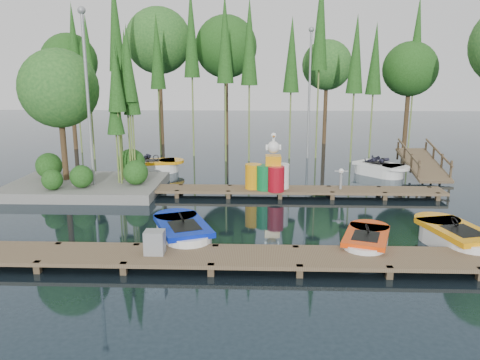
{
  "coord_description": "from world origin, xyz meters",
  "views": [
    {
      "loc": [
        1.09,
        -15.69,
        4.85
      ],
      "look_at": [
        0.5,
        0.5,
        1.1
      ],
      "focal_mm": 35.0,
      "sensor_mm": 36.0,
      "label": 1
    }
  ],
  "objects_px": {
    "boat_yellow_far": "(154,166)",
    "island": "(77,114)",
    "utility_cabinet": "(155,242)",
    "boat_blue": "(182,233)",
    "drum_cluster": "(274,173)",
    "yellow_barrel": "(253,176)",
    "boat_red": "(366,243)"
  },
  "relations": [
    {
      "from": "boat_blue",
      "to": "boat_red",
      "type": "xyz_separation_m",
      "value": [
        5.19,
        -0.47,
        -0.04
      ]
    },
    {
      "from": "island",
      "to": "boat_yellow_far",
      "type": "height_order",
      "value": "island"
    },
    {
      "from": "boat_yellow_far",
      "to": "utility_cabinet",
      "type": "relative_size",
      "value": 4.87
    },
    {
      "from": "boat_yellow_far",
      "to": "boat_blue",
      "type": "bearing_deg",
      "value": -64.94
    },
    {
      "from": "island",
      "to": "boat_red",
      "type": "distance_m",
      "value": 12.73
    },
    {
      "from": "drum_cluster",
      "to": "utility_cabinet",
      "type": "bearing_deg",
      "value": -115.52
    },
    {
      "from": "boat_red",
      "to": "yellow_barrel",
      "type": "height_order",
      "value": "yellow_barrel"
    },
    {
      "from": "island",
      "to": "boat_blue",
      "type": "height_order",
      "value": "island"
    },
    {
      "from": "boat_yellow_far",
      "to": "yellow_barrel",
      "type": "height_order",
      "value": "boat_yellow_far"
    },
    {
      "from": "boat_blue",
      "to": "boat_red",
      "type": "distance_m",
      "value": 5.21
    },
    {
      "from": "island",
      "to": "utility_cabinet",
      "type": "relative_size",
      "value": 11.04
    },
    {
      "from": "yellow_barrel",
      "to": "boat_yellow_far",
      "type": "bearing_deg",
      "value": 138.67
    },
    {
      "from": "yellow_barrel",
      "to": "drum_cluster",
      "type": "bearing_deg",
      "value": -11.26
    },
    {
      "from": "boat_red",
      "to": "drum_cluster",
      "type": "bearing_deg",
      "value": 131.31
    },
    {
      "from": "boat_yellow_far",
      "to": "island",
      "type": "bearing_deg",
      "value": -114.4
    },
    {
      "from": "boat_blue",
      "to": "boat_yellow_far",
      "type": "distance_m",
      "value": 10.21
    },
    {
      "from": "island",
      "to": "drum_cluster",
      "type": "xyz_separation_m",
      "value": [
        8.06,
        -0.95,
        -2.22
      ]
    },
    {
      "from": "island",
      "to": "boat_yellow_far",
      "type": "relative_size",
      "value": 2.27
    },
    {
      "from": "boat_blue",
      "to": "utility_cabinet",
      "type": "bearing_deg",
      "value": -128.08
    },
    {
      "from": "boat_yellow_far",
      "to": "utility_cabinet",
      "type": "bearing_deg",
      "value": -69.36
    },
    {
      "from": "utility_cabinet",
      "to": "boat_red",
      "type": "bearing_deg",
      "value": 11.34
    },
    {
      "from": "island",
      "to": "utility_cabinet",
      "type": "distance_m",
      "value": 9.51
    },
    {
      "from": "island",
      "to": "drum_cluster",
      "type": "relative_size",
      "value": 2.99
    },
    {
      "from": "boat_blue",
      "to": "yellow_barrel",
      "type": "relative_size",
      "value": 3.2
    },
    {
      "from": "boat_blue",
      "to": "drum_cluster",
      "type": "xyz_separation_m",
      "value": [
        2.81,
        5.24,
        0.68
      ]
    },
    {
      "from": "utility_cabinet",
      "to": "drum_cluster",
      "type": "bearing_deg",
      "value": 64.48
    },
    {
      "from": "boat_yellow_far",
      "to": "utility_cabinet",
      "type": "height_order",
      "value": "boat_yellow_far"
    },
    {
      "from": "boat_blue",
      "to": "boat_yellow_far",
      "type": "bearing_deg",
      "value": 84.53
    },
    {
      "from": "boat_yellow_far",
      "to": "utility_cabinet",
      "type": "xyz_separation_m",
      "value": [
        2.51,
        -11.37,
        0.31
      ]
    },
    {
      "from": "island",
      "to": "drum_cluster",
      "type": "bearing_deg",
      "value": -6.72
    },
    {
      "from": "boat_red",
      "to": "drum_cluster",
      "type": "height_order",
      "value": "drum_cluster"
    },
    {
      "from": "island",
      "to": "boat_yellow_far",
      "type": "distance_m",
      "value": 5.14
    }
  ]
}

